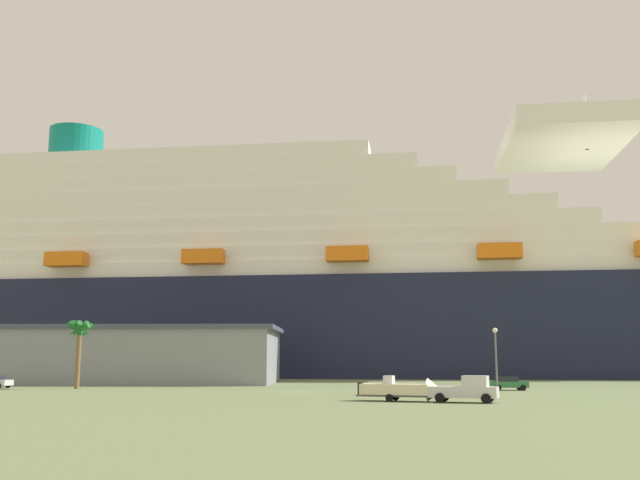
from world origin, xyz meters
TOP-DOWN VIEW (x-y plane):
  - ground_plane at (0.00, 30.00)m, footprint 600.00×600.00m
  - cruise_ship at (-27.83, 72.01)m, footprint 286.48×41.75m
  - terminal_building at (-27.94, 26.35)m, footprint 44.43×26.69m
  - pickup_truck at (16.81, -20.13)m, footprint 5.92×3.35m
  - small_boat_on_trailer at (11.71, -18.82)m, footprint 8.21×3.69m
  - palm_tree at (-28.23, 5.11)m, footprint 3.30×3.25m
  - street_lamp at (21.92, -0.61)m, footprint 0.56×0.56m
  - parked_car_green_wagon at (24.04, 5.69)m, footprint 4.43×2.35m

SIDE VIEW (x-z plane):
  - ground_plane at x=0.00m, z-range 0.00..0.00m
  - parked_car_green_wagon at x=24.04m, z-range 0.04..1.62m
  - small_boat_on_trailer at x=11.71m, z-range -0.12..2.03m
  - pickup_truck at x=16.81m, z-range -0.06..2.14m
  - terminal_building at x=-27.94m, z-range 0.02..8.46m
  - street_lamp at x=21.92m, z-range 1.14..8.13m
  - palm_tree at x=-28.23m, z-range 2.36..10.80m
  - cruise_ship at x=-27.83m, z-range -12.69..50.88m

